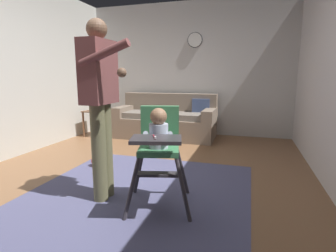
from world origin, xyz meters
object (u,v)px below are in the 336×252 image
object	(u,v)px
couch	(167,121)
toy_ball	(97,161)
wall_clock	(195,40)
sippy_cup	(95,108)
high_chair	(159,139)
side_table	(95,117)
adult_standing	(101,101)

from	to	relation	value
couch	toy_ball	xyz separation A→B (m)	(-0.37, -2.01, -0.25)
wall_clock	sippy_cup	bearing A→B (deg)	-157.02
high_chair	side_table	bearing A→B (deg)	-153.03
couch	side_table	xyz separation A→B (m)	(-1.43, -0.32, 0.05)
couch	wall_clock	world-z (taller)	wall_clock
wall_clock	high_chair	bearing A→B (deg)	-83.91
side_table	sippy_cup	xyz separation A→B (m)	(-0.00, 0.00, 0.19)
toy_ball	wall_clock	bearing A→B (deg)	71.74
side_table	wall_clock	distance (m)	2.57
adult_standing	wall_clock	size ratio (longest dim) A/B	5.66
high_chair	sippy_cup	xyz separation A→B (m)	(-2.24, 2.51, -0.08)
adult_standing	sippy_cup	xyz separation A→B (m)	(-1.66, 2.51, -0.41)
side_table	sippy_cup	size ratio (longest dim) A/B	5.20
adult_standing	sippy_cup	size ratio (longest dim) A/B	17.20
high_chair	side_table	distance (m)	3.37
toy_ball	high_chair	bearing A→B (deg)	-34.99
wall_clock	toy_ball	bearing A→B (deg)	-108.26
high_chair	sippy_cup	distance (m)	3.37
high_chair	wall_clock	size ratio (longest dim) A/B	3.09
adult_standing	sippy_cup	distance (m)	3.04
high_chair	wall_clock	xyz separation A→B (m)	(-0.35, 3.31, 1.28)
toy_ball	side_table	bearing A→B (deg)	122.14
sippy_cup	side_table	bearing A→B (deg)	0.00
couch	side_table	bearing A→B (deg)	-77.25
side_table	wall_clock	size ratio (longest dim) A/B	1.71
couch	high_chair	size ratio (longest dim) A/B	2.09
sippy_cup	wall_clock	distance (m)	2.46
adult_standing	toy_ball	xyz separation A→B (m)	(-0.59, 0.82, -0.90)
couch	side_table	distance (m)	1.46
toy_ball	wall_clock	xyz separation A→B (m)	(0.82, 2.49, 1.85)
high_chair	side_table	world-z (taller)	high_chair
toy_ball	wall_clock	size ratio (longest dim) A/B	0.51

